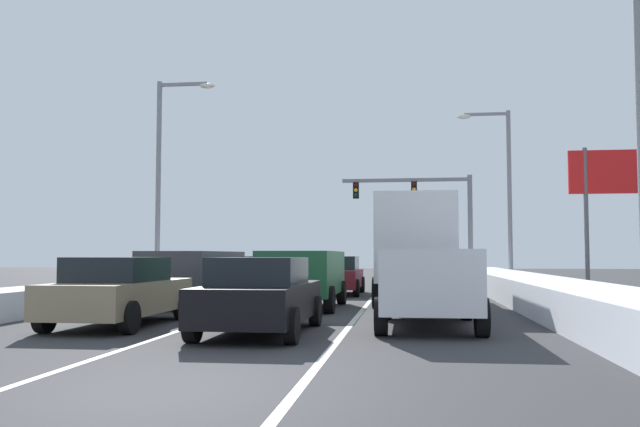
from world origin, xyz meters
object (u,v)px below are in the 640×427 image
at_px(suv_green_center_lane_second, 304,274).
at_px(sedan_tan_left_lane_nearest, 119,291).
at_px(sedan_navy_right_lane_third, 420,273).
at_px(roadside_sign_right, 614,188).
at_px(box_truck_right_lane_second, 415,245).
at_px(traffic_light_gantry, 429,205).
at_px(street_lamp_left_mid, 166,166).
at_px(street_lamp_right_near, 624,98).
at_px(suv_charcoal_left_lane_second, 194,273).
at_px(sedan_maroon_center_lane_third, 337,275).
at_px(suv_white_right_lane_nearest, 428,280).
at_px(street_lamp_right_mid, 502,182).
at_px(sedan_black_center_lane_nearest, 260,295).
at_px(sedan_red_left_lane_third, 241,275).

height_order(suv_green_center_lane_second, sedan_tan_left_lane_nearest, suv_green_center_lane_second).
height_order(sedan_navy_right_lane_third, roadside_sign_right, roadside_sign_right).
xyz_separation_m(box_truck_right_lane_second, traffic_light_gantry, (1.06, 17.23, 2.60)).
bearing_deg(street_lamp_left_mid, street_lamp_right_near, -41.14).
distance_m(sedan_tan_left_lane_nearest, roadside_sign_right, 18.18).
relative_size(suv_charcoal_left_lane_second, street_lamp_left_mid, 0.53).
bearing_deg(sedan_tan_left_lane_nearest, traffic_light_gantry, 73.24).
distance_m(street_lamp_left_mid, roadside_sign_right, 18.46).
xyz_separation_m(sedan_navy_right_lane_third, sedan_maroon_center_lane_third, (-3.34, -3.33, 0.00)).
height_order(sedan_tan_left_lane_nearest, suv_charcoal_left_lane_second, suv_charcoal_left_lane_second).
bearing_deg(sedan_tan_left_lane_nearest, suv_white_right_lane_nearest, 5.25).
distance_m(sedan_maroon_center_lane_third, suv_charcoal_left_lane_second, 7.59).
distance_m(traffic_light_gantry, street_lamp_right_near, 24.56).
relative_size(street_lamp_right_near, roadside_sign_right, 1.52).
xyz_separation_m(suv_white_right_lane_nearest, traffic_light_gantry, (0.86, 24.66, 3.48)).
relative_size(suv_charcoal_left_lane_second, roadside_sign_right, 0.89).
distance_m(suv_green_center_lane_second, sedan_maroon_center_lane_third, 7.05).
bearing_deg(street_lamp_right_mid, sedan_black_center_lane_nearest, -109.72).
bearing_deg(suv_charcoal_left_lane_second, street_lamp_right_mid, 52.30).
relative_size(suv_green_center_lane_second, sedan_red_left_lane_third, 1.09).
height_order(suv_green_center_lane_second, suv_charcoal_left_lane_second, same).
height_order(sedan_navy_right_lane_third, sedan_tan_left_lane_nearest, same).
bearing_deg(street_lamp_right_near, box_truck_right_lane_second, 122.17).
relative_size(sedan_maroon_center_lane_third, street_lamp_left_mid, 0.48).
xyz_separation_m(sedan_black_center_lane_nearest, street_lamp_left_mid, (-7.73, 15.43, 4.73)).
bearing_deg(sedan_maroon_center_lane_third, street_lamp_left_mid, 166.23).
height_order(suv_white_right_lane_nearest, sedan_navy_right_lane_third, suv_white_right_lane_nearest).
relative_size(sedan_navy_right_lane_third, sedan_tan_left_lane_nearest, 1.00).
distance_m(suv_charcoal_left_lane_second, traffic_light_gantry, 21.25).
bearing_deg(suv_charcoal_left_lane_second, street_lamp_left_mid, 115.90).
bearing_deg(roadside_sign_right, sedan_tan_left_lane_nearest, -140.61).
height_order(sedan_navy_right_lane_third, street_lamp_right_near, street_lamp_right_near).
distance_m(suv_white_right_lane_nearest, sedan_maroon_center_lane_third, 12.26).
distance_m(sedan_tan_left_lane_nearest, street_lamp_left_mid, 15.73).
relative_size(sedan_maroon_center_lane_third, traffic_light_gantry, 0.60).
height_order(suv_green_center_lane_second, roadside_sign_right, roadside_sign_right).
height_order(sedan_black_center_lane_nearest, street_lamp_left_mid, street_lamp_left_mid).
height_order(street_lamp_right_mid, roadside_sign_right, street_lamp_right_mid).
relative_size(sedan_black_center_lane_nearest, traffic_light_gantry, 0.60).
bearing_deg(sedan_maroon_center_lane_third, suv_white_right_lane_nearest, -74.74).
height_order(sedan_tan_left_lane_nearest, traffic_light_gantry, traffic_light_gantry).
relative_size(sedan_black_center_lane_nearest, sedan_maroon_center_lane_third, 1.00).
height_order(sedan_maroon_center_lane_third, sedan_tan_left_lane_nearest, same).
height_order(sedan_navy_right_lane_third, traffic_light_gantry, traffic_light_gantry).
bearing_deg(suv_white_right_lane_nearest, street_lamp_left_mid, 128.87).
bearing_deg(suv_green_center_lane_second, sedan_maroon_center_lane_third, 88.04).
height_order(sedan_navy_right_lane_third, sedan_maroon_center_lane_third, same).
bearing_deg(sedan_maroon_center_lane_third, sedan_red_left_lane_third, -167.49).
bearing_deg(sedan_navy_right_lane_third, street_lamp_right_mid, 47.67).
relative_size(suv_white_right_lane_nearest, street_lamp_right_near, 0.59).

